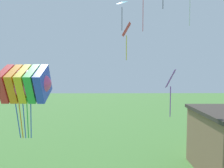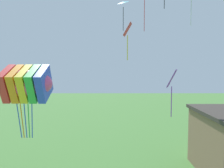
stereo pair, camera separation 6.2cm
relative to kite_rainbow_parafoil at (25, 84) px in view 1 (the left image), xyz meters
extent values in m
ellipsoid|color=#E54C8C|center=(0.00, 0.00, 0.01)|extent=(3.03, 2.25, 2.16)
cube|color=red|center=(-1.01, 0.03, 0.01)|extent=(0.48, 2.21, 2.20)
cube|color=orange|center=(-0.50, 0.02, 0.01)|extent=(0.48, 2.21, 2.20)
cube|color=yellow|center=(0.00, 0.00, 0.01)|extent=(0.48, 2.21, 2.20)
cube|color=green|center=(0.50, -0.01, 0.01)|extent=(0.48, 2.21, 2.20)
cube|color=blue|center=(1.01, -0.03, 0.01)|extent=(0.48, 2.21, 2.20)
cylinder|color=blue|center=(-0.40, -0.24, -1.94)|extent=(0.21, 0.38, 2.39)
cylinder|color=orange|center=(-0.22, -0.26, -1.94)|extent=(0.14, 0.39, 2.39)
cylinder|color=blue|center=(-0.03, -0.27, -1.94)|extent=(0.05, 0.39, 2.39)
cylinder|color=green|center=(0.17, -0.26, -1.94)|extent=(0.14, 0.39, 2.39)
cylinder|color=blue|center=(0.35, -0.24, -1.94)|extent=(0.21, 0.38, 2.39)
cone|color=#2DB2C6|center=(5.85, 6.56, 6.51)|extent=(1.39, 1.38, 0.48)
cylinder|color=#2D2D33|center=(5.85, 6.56, 5.11)|extent=(0.05, 0.05, 1.98)
cube|color=red|center=(5.86, 1.38, 3.30)|extent=(0.62, 0.76, 0.81)
cylinder|color=yellow|center=(5.86, 1.38, 2.16)|extent=(0.05, 0.05, 1.54)
cylinder|color=red|center=(7.84, 7.84, 5.70)|extent=(0.05, 0.05, 2.85)
cube|color=purple|center=(8.49, 0.66, 0.26)|extent=(0.84, 1.02, 1.09)
cylinder|color=purple|center=(8.49, 0.66, -1.15)|extent=(0.05, 0.05, 1.86)
cylinder|color=silver|center=(10.02, 1.98, 4.87)|extent=(0.05, 0.05, 2.41)
camera|label=1|loc=(4.83, -12.44, 0.86)|focal=35.00mm
camera|label=2|loc=(4.89, -12.44, 0.86)|focal=35.00mm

